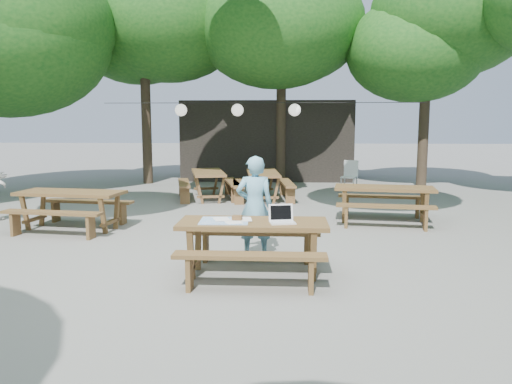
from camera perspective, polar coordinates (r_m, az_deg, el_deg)
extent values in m
plane|color=slate|center=(8.44, -4.55, -6.24)|extent=(80.00, 80.00, 0.00)
cube|color=black|center=(18.62, 1.35, 5.96)|extent=(6.00, 3.00, 2.80)
cube|color=brown|center=(6.72, -0.34, -3.62)|extent=(2.00, 0.80, 0.06)
cube|color=brown|center=(6.16, -0.73, -7.31)|extent=(1.90, 0.28, 0.05)
cube|color=brown|center=(7.42, -0.02, -4.65)|extent=(1.90, 0.28, 0.05)
cube|color=brown|center=(6.81, -0.34, -6.71)|extent=(1.70, 0.70, 0.69)
cube|color=brown|center=(10.23, -20.44, -0.10)|extent=(2.08, 1.04, 0.06)
cube|color=brown|center=(9.72, -22.31, -2.21)|extent=(1.92, 0.51, 0.05)
cube|color=brown|center=(10.82, -18.61, -1.03)|extent=(1.92, 0.51, 0.05)
cube|color=brown|center=(10.28, -20.33, -2.17)|extent=(1.77, 0.91, 0.69)
cube|color=brown|center=(10.60, 14.46, 0.43)|extent=(2.09, 1.07, 0.06)
cube|color=brown|center=(10.00, 14.61, -1.59)|extent=(1.92, 0.54, 0.05)
cube|color=brown|center=(11.28, 14.23, -0.50)|extent=(1.92, 0.54, 0.05)
cube|color=brown|center=(10.65, 14.39, -1.57)|extent=(1.78, 0.93, 0.69)
cube|color=brown|center=(13.48, -5.50, 2.23)|extent=(1.23, 2.13, 0.06)
cube|color=brown|center=(13.58, -2.75, 1.15)|extent=(0.70, 1.91, 0.05)
cube|color=brown|center=(13.48, -8.24, 1.03)|extent=(0.70, 1.91, 0.05)
cube|color=brown|center=(13.53, -5.48, 0.65)|extent=(1.06, 1.81, 0.69)
cube|color=brown|center=(13.27, 0.79, 2.17)|extent=(1.01, 2.08, 0.06)
cube|color=brown|center=(13.36, 3.57, 1.03)|extent=(0.49, 1.92, 0.05)
cube|color=brown|center=(13.28, -2.01, 1.00)|extent=(0.49, 1.92, 0.05)
cube|color=brown|center=(13.32, 0.79, 0.57)|extent=(0.88, 1.77, 0.69)
imported|color=#72B4D1|center=(7.67, -0.15, -1.69)|extent=(0.60, 0.42, 1.57)
cube|color=white|center=(15.47, 10.59, 1.68)|extent=(0.58, 0.58, 0.04)
cube|color=white|center=(15.63, 10.81, 2.70)|extent=(0.42, 0.21, 0.48)
cube|color=white|center=(15.49, 10.57, 0.91)|extent=(0.55, 0.55, 0.38)
cube|color=white|center=(6.60, 3.04, -3.51)|extent=(0.37, 0.29, 0.02)
cube|color=white|center=(6.69, 2.85, -2.34)|extent=(0.34, 0.13, 0.23)
cube|color=black|center=(6.68, 2.86, -2.35)|extent=(0.28, 0.10, 0.19)
cube|color=#3980C5|center=(6.75, -3.64, -3.29)|extent=(0.67, 0.57, 0.01)
cube|color=white|center=(6.66, -2.67, -3.41)|extent=(0.31, 0.35, 0.00)
cube|color=white|center=(6.80, -1.40, -3.14)|extent=(0.25, 0.32, 0.00)
cube|color=white|center=(6.82, -3.96, -3.10)|extent=(0.29, 0.35, 0.00)
cube|color=brown|center=(6.75, -2.17, -2.94)|extent=(0.14, 0.11, 0.06)
cylinder|color=black|center=(14.12, 0.74, 10.17)|extent=(9.00, 0.02, 0.02)
sphere|color=white|center=(14.41, -8.57, 9.24)|extent=(0.34, 0.34, 0.34)
sphere|color=white|center=(14.17, -2.13, 9.35)|extent=(0.34, 0.34, 0.34)
sphere|color=white|center=(14.11, 4.44, 9.33)|extent=(0.34, 0.34, 0.34)
cylinder|color=#2D2319|center=(17.24, -12.45, 9.03)|extent=(0.32, 0.32, 4.86)
ellipsoid|color=#155019|center=(17.51, -12.74, 17.99)|extent=(4.89, 4.89, 3.67)
cylinder|color=#2D2319|center=(17.10, 2.89, 9.35)|extent=(0.32, 0.32, 4.94)
ellipsoid|color=#155019|center=(17.39, 2.95, 18.51)|extent=(4.77, 4.77, 3.58)
cylinder|color=#2D2319|center=(16.68, 18.66, 8.03)|extent=(0.32, 0.32, 4.39)
ellipsoid|color=#155019|center=(16.88, 19.06, 16.52)|extent=(4.60, 4.60, 3.45)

